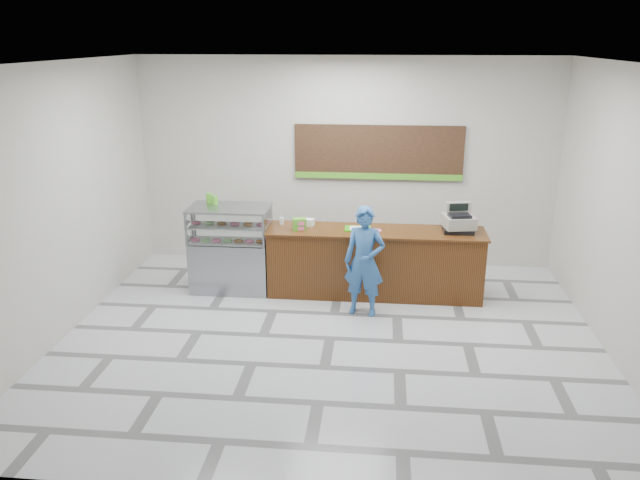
# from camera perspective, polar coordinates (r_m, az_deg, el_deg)

# --- Properties ---
(floor) EXTENTS (7.00, 7.00, 0.00)m
(floor) POSITION_cam_1_polar(r_m,az_deg,el_deg) (8.31, 0.91, -8.97)
(floor) COLOR silver
(floor) RESTS_ON ground
(back_wall) EXTENTS (7.00, 0.00, 7.00)m
(back_wall) POSITION_cam_1_polar(r_m,az_deg,el_deg) (10.59, 2.34, 7.04)
(back_wall) COLOR beige
(back_wall) RESTS_ON floor
(ceiling) EXTENTS (7.00, 7.00, 0.00)m
(ceiling) POSITION_cam_1_polar(r_m,az_deg,el_deg) (7.40, 1.05, 15.92)
(ceiling) COLOR silver
(ceiling) RESTS_ON back_wall
(sales_counter) EXTENTS (3.26, 0.76, 1.03)m
(sales_counter) POSITION_cam_1_polar(r_m,az_deg,el_deg) (9.50, 5.03, -2.06)
(sales_counter) COLOR #563113
(sales_counter) RESTS_ON floor
(display_case) EXTENTS (1.22, 0.72, 1.33)m
(display_case) POSITION_cam_1_polar(r_m,az_deg,el_deg) (9.72, -8.15, -0.71)
(display_case) COLOR gray
(display_case) RESTS_ON floor
(menu_board) EXTENTS (2.80, 0.06, 0.90)m
(menu_board) POSITION_cam_1_polar(r_m,az_deg,el_deg) (10.49, 5.37, 7.90)
(menu_board) COLOR black
(menu_board) RESTS_ON back_wall
(cash_register) EXTENTS (0.52, 0.53, 0.41)m
(cash_register) POSITION_cam_1_polar(r_m,az_deg,el_deg) (9.45, 12.53, 1.72)
(cash_register) COLOR black
(cash_register) RESTS_ON sales_counter
(card_terminal) EXTENTS (0.11, 0.18, 0.04)m
(card_terminal) POSITION_cam_1_polar(r_m,az_deg,el_deg) (9.40, 11.83, 0.83)
(card_terminal) COLOR black
(card_terminal) RESTS_ON sales_counter
(serving_tray) EXTENTS (0.39, 0.29, 0.02)m
(serving_tray) POSITION_cam_1_polar(r_m,az_deg,el_deg) (9.36, 3.48, 1.05)
(serving_tray) COLOR #30B00D
(serving_tray) RESTS_ON sales_counter
(napkin_box) EXTENTS (0.15, 0.15, 0.11)m
(napkin_box) POSITION_cam_1_polar(r_m,az_deg,el_deg) (9.50, -0.97, 1.62)
(napkin_box) COLOR white
(napkin_box) RESTS_ON sales_counter
(straw_cup) EXTENTS (0.07, 0.07, 0.11)m
(straw_cup) POSITION_cam_1_polar(r_m,az_deg,el_deg) (9.59, -3.53, 1.74)
(straw_cup) COLOR silver
(straw_cup) RESTS_ON sales_counter
(promo_box) EXTENTS (0.22, 0.17, 0.18)m
(promo_box) POSITION_cam_1_polar(r_m,az_deg,el_deg) (9.30, -1.90, 1.46)
(promo_box) COLOR #54AF27
(promo_box) RESTS_ON sales_counter
(donut_decal) EXTENTS (0.17, 0.17, 0.00)m
(donut_decal) POSITION_cam_1_polar(r_m,az_deg,el_deg) (9.33, 5.15, 0.89)
(donut_decal) COLOR pink
(donut_decal) RESTS_ON sales_counter
(green_cup_left) EXTENTS (0.10, 0.10, 0.15)m
(green_cup_left) POSITION_cam_1_polar(r_m,az_deg,el_deg) (9.80, -10.09, 3.80)
(green_cup_left) COLOR #54AF27
(green_cup_left) RESTS_ON display_case
(green_cup_right) EXTENTS (0.09, 0.09, 0.13)m
(green_cup_right) POSITION_cam_1_polar(r_m,az_deg,el_deg) (9.70, -9.57, 3.63)
(green_cup_right) COLOR #54AF27
(green_cup_right) RESTS_ON display_case
(customer) EXTENTS (0.63, 0.47, 1.58)m
(customer) POSITION_cam_1_polar(r_m,az_deg,el_deg) (8.75, 4.08, -1.95)
(customer) COLOR #2E5FA0
(customer) RESTS_ON floor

